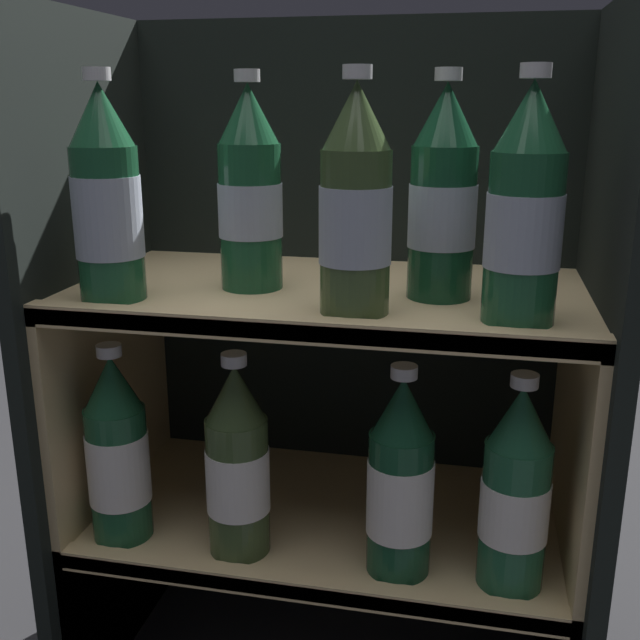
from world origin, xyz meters
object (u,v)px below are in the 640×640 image
at_px(bottle_upper_front_0, 107,201).
at_px(bottle_upper_front_2, 525,213).
at_px(bottle_lower_front_2, 400,483).
at_px(bottle_upper_front_1, 356,208).
at_px(bottle_lower_front_0, 118,454).
at_px(bottle_lower_front_3, 515,493).
at_px(bottle_upper_back_1, 443,200).
at_px(bottle_lower_front_1, 238,466).
at_px(bottle_upper_back_0, 250,194).

relative_size(bottle_upper_front_0, bottle_upper_front_2, 1.00).
bearing_deg(bottle_upper_front_0, bottle_lower_front_2, 0.00).
distance_m(bottle_upper_front_1, bottle_lower_front_2, 0.32).
xyz_separation_m(bottle_upper_front_0, bottle_lower_front_0, (-0.01, 0.00, -0.31)).
bearing_deg(bottle_upper_front_1, bottle_lower_front_0, 180.00).
bearing_deg(bottle_lower_front_3, bottle_upper_front_0, 180.00).
relative_size(bottle_lower_front_0, bottle_lower_front_2, 1.00).
bearing_deg(bottle_lower_front_2, bottle_lower_front_0, -180.00).
relative_size(bottle_upper_front_2, bottle_lower_front_2, 1.00).
distance_m(bottle_upper_back_1, bottle_lower_front_1, 0.39).
xyz_separation_m(bottle_upper_back_0, bottle_lower_front_2, (0.20, -0.08, -0.31)).
distance_m(bottle_upper_back_0, bottle_upper_back_1, 0.23).
xyz_separation_m(bottle_upper_front_2, bottle_lower_front_3, (0.01, -0.00, -0.31)).
relative_size(bottle_upper_front_2, bottle_lower_front_1, 1.00).
relative_size(bottle_lower_front_2, bottle_lower_front_3, 1.00).
height_order(bottle_upper_front_1, bottle_lower_front_0, bottle_upper_front_1).
xyz_separation_m(bottle_upper_front_1, bottle_lower_front_1, (-0.14, 0.00, -0.31)).
bearing_deg(bottle_upper_front_2, bottle_lower_front_3, -0.00).
xyz_separation_m(bottle_lower_front_0, bottle_lower_front_2, (0.35, 0.00, 0.00)).
distance_m(bottle_upper_back_1, bottle_lower_front_0, 0.50).
xyz_separation_m(bottle_upper_front_1, bottle_lower_front_2, (0.06, 0.00, -0.31)).
distance_m(bottle_lower_front_0, bottle_lower_front_1, 0.15).
height_order(bottle_upper_back_1, bottle_lower_front_0, bottle_upper_back_1).
bearing_deg(bottle_lower_front_3, bottle_lower_front_1, 180.00).
distance_m(bottle_upper_front_2, bottle_lower_front_2, 0.33).
bearing_deg(bottle_upper_front_0, bottle_lower_front_0, 180.00).
bearing_deg(bottle_lower_front_1, bottle_lower_front_0, 180.00).
bearing_deg(bottle_upper_back_1, bottle_lower_front_2, -109.04).
xyz_separation_m(bottle_upper_front_1, bottle_upper_back_0, (-0.14, 0.08, 0.00)).
distance_m(bottle_upper_front_1, bottle_lower_front_0, 0.43).
height_order(bottle_upper_front_0, bottle_lower_front_0, bottle_upper_front_0).
xyz_separation_m(bottle_upper_back_1, bottle_lower_front_3, (0.10, -0.08, -0.31)).
distance_m(bottle_upper_front_2, bottle_lower_front_0, 0.56).
xyz_separation_m(bottle_upper_front_0, bottle_lower_front_3, (0.46, 0.00, -0.31)).
bearing_deg(bottle_upper_front_1, bottle_lower_front_3, 0.00).
bearing_deg(bottle_lower_front_2, bottle_lower_front_1, -180.00).
relative_size(bottle_upper_back_1, bottle_lower_front_1, 1.00).
distance_m(bottle_upper_front_2, bottle_lower_front_3, 0.31).
bearing_deg(bottle_upper_back_0, bottle_upper_front_0, -148.96).
bearing_deg(bottle_upper_front_2, bottle_upper_back_1, 135.24).
bearing_deg(bottle_lower_front_2, bottle_upper_back_1, 70.96).
relative_size(bottle_upper_front_1, bottle_lower_front_0, 1.00).
relative_size(bottle_upper_back_0, bottle_lower_front_0, 1.00).
xyz_separation_m(bottle_lower_front_1, bottle_lower_front_3, (0.32, 0.00, 0.00)).
distance_m(bottle_lower_front_1, bottle_lower_front_3, 0.32).
relative_size(bottle_upper_back_0, bottle_lower_front_2, 1.00).
relative_size(bottle_upper_front_2, bottle_lower_front_0, 1.00).
relative_size(bottle_upper_front_0, bottle_lower_front_2, 1.00).
xyz_separation_m(bottle_upper_back_1, bottle_lower_front_1, (-0.22, -0.08, -0.31)).
bearing_deg(bottle_upper_front_1, bottle_upper_front_2, 0.00).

